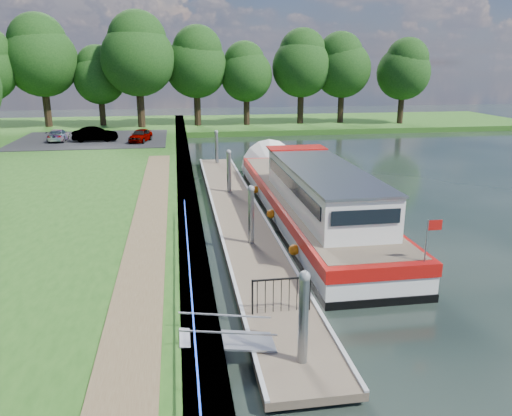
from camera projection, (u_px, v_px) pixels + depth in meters
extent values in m
plane|color=black|center=(297.00, 364.00, 13.55)|extent=(160.00, 160.00, 0.00)
cube|color=#473D2D|center=(188.00, 205.00, 27.28)|extent=(1.10, 90.00, 0.78)
cube|color=#234F16|center=(293.00, 123.00, 64.57)|extent=(60.00, 18.00, 0.60)
cube|color=brown|center=(146.00, 244.00, 20.25)|extent=(1.60, 40.00, 0.05)
cube|color=black|center=(92.00, 139.00, 47.70)|extent=(14.00, 12.00, 0.06)
cube|color=#0C2DBF|center=(190.00, 276.00, 15.57)|extent=(0.04, 18.00, 0.04)
cube|color=#0C2DBF|center=(190.00, 286.00, 15.67)|extent=(0.03, 18.00, 0.03)
cylinder|color=#0C2DBF|center=(198.00, 382.00, 10.92)|extent=(0.04, 0.04, 0.72)
cylinder|color=#0C2DBF|center=(194.00, 335.00, 12.82)|extent=(0.04, 0.04, 0.72)
cylinder|color=#0C2DBF|center=(192.00, 300.00, 14.72)|extent=(0.04, 0.04, 0.72)
cylinder|color=#0C2DBF|center=(189.00, 273.00, 16.61)|extent=(0.04, 0.04, 0.72)
cylinder|color=#0C2DBF|center=(188.00, 251.00, 18.51)|extent=(0.04, 0.04, 0.72)
cylinder|color=#0C2DBF|center=(187.00, 234.00, 20.40)|extent=(0.04, 0.04, 0.72)
cylinder|color=#0C2DBF|center=(185.00, 219.00, 22.30)|extent=(0.04, 0.04, 0.72)
cylinder|color=#0C2DBF|center=(185.00, 207.00, 24.20)|extent=(0.04, 0.04, 0.72)
cube|color=brown|center=(238.00, 215.00, 25.80)|extent=(2.50, 30.00, 0.24)
cube|color=#9EA0A3|center=(289.00, 342.00, 14.49)|extent=(2.30, 5.00, 0.30)
cube|color=#9EA0A3|center=(250.00, 246.00, 22.07)|extent=(2.30, 5.00, 0.30)
cube|color=#9EA0A3|center=(230.00, 199.00, 29.65)|extent=(2.30, 5.00, 0.30)
cube|color=#9EA0A3|center=(219.00, 171.00, 37.24)|extent=(2.30, 5.00, 0.30)
cube|color=#9EA0A3|center=(261.00, 211.00, 25.93)|extent=(0.12, 30.00, 0.06)
cube|color=#9EA0A3|center=(215.00, 213.00, 25.58)|extent=(0.12, 30.00, 0.06)
cylinder|color=gray|center=(303.00, 337.00, 12.77)|extent=(0.26, 0.26, 3.40)
sphere|color=gray|center=(305.00, 276.00, 12.29)|extent=(0.30, 0.30, 0.30)
cylinder|color=gray|center=(251.00, 227.00, 21.30)|extent=(0.26, 0.26, 3.40)
sphere|color=gray|center=(251.00, 189.00, 20.82)|extent=(0.30, 0.30, 0.30)
cylinder|color=gray|center=(229.00, 180.00, 29.83)|extent=(0.26, 0.26, 3.40)
sphere|color=gray|center=(229.00, 152.00, 29.36)|extent=(0.30, 0.30, 0.30)
cylinder|color=gray|center=(217.00, 154.00, 38.37)|extent=(0.26, 0.26, 3.40)
sphere|color=gray|center=(216.00, 132.00, 37.89)|extent=(0.30, 0.30, 0.30)
cube|color=#A5A8AD|center=(227.00, 340.00, 13.58)|extent=(2.58, 1.00, 0.43)
cube|color=#A5A8AD|center=(229.00, 333.00, 12.98)|extent=(2.58, 0.04, 0.41)
cube|color=#A5A8AD|center=(225.00, 315.00, 13.89)|extent=(2.58, 0.04, 0.41)
cube|color=black|center=(252.00, 297.00, 15.23)|extent=(0.05, 0.05, 1.15)
cube|color=black|center=(310.00, 293.00, 15.50)|extent=(0.05, 0.05, 1.15)
cube|color=black|center=(281.00, 279.00, 15.21)|extent=(1.85, 0.05, 0.05)
cube|color=black|center=(257.00, 297.00, 15.25)|extent=(0.02, 0.02, 1.10)
cube|color=black|center=(265.00, 296.00, 15.29)|extent=(0.02, 0.02, 1.10)
cube|color=black|center=(273.00, 296.00, 15.32)|extent=(0.02, 0.02, 1.10)
cube|color=black|center=(281.00, 295.00, 15.36)|extent=(0.02, 0.02, 1.10)
cube|color=black|center=(289.00, 295.00, 15.40)|extent=(0.02, 0.02, 1.10)
cube|color=black|center=(297.00, 294.00, 15.44)|extent=(0.02, 0.02, 1.10)
cube|color=black|center=(305.00, 293.00, 15.47)|extent=(0.02, 0.02, 1.10)
cube|color=black|center=(307.00, 218.00, 26.17)|extent=(4.00, 20.00, 0.55)
cube|color=silver|center=(307.00, 207.00, 26.01)|extent=(3.96, 19.90, 0.65)
cube|color=#A30E0B|center=(308.00, 197.00, 25.85)|extent=(4.04, 20.00, 0.48)
cube|color=brown|center=(308.00, 192.00, 25.78)|extent=(3.68, 19.20, 0.04)
cone|color=silver|center=(271.00, 168.00, 35.89)|extent=(4.00, 1.50, 4.00)
cube|color=silver|center=(322.00, 187.00, 23.17)|extent=(3.00, 11.00, 1.75)
cube|color=gray|center=(323.00, 168.00, 22.91)|extent=(3.10, 11.20, 0.10)
cube|color=black|center=(290.00, 183.00, 22.87)|extent=(0.04, 10.00, 0.55)
cube|color=black|center=(354.00, 181.00, 23.32)|extent=(0.04, 10.00, 0.55)
cube|color=black|center=(295.00, 160.00, 28.36)|extent=(2.60, 0.04, 0.55)
cube|color=black|center=(366.00, 217.00, 17.83)|extent=(2.60, 0.04, 0.55)
cube|color=#A30E0B|center=(296.00, 148.00, 27.81)|extent=(3.20, 1.60, 0.06)
cylinder|color=gray|center=(426.00, 241.00, 16.61)|extent=(0.05, 0.05, 1.50)
cube|color=#A30E0B|center=(435.00, 225.00, 16.49)|extent=(0.50, 0.02, 0.35)
sphere|color=orange|center=(294.00, 250.00, 19.99)|extent=(0.44, 0.44, 0.44)
sphere|color=orange|center=(271.00, 214.00, 24.73)|extent=(0.44, 0.44, 0.44)
sphere|color=orange|center=(255.00, 190.00, 29.47)|extent=(0.44, 0.44, 0.44)
imported|color=#594C47|center=(316.00, 208.00, 19.90)|extent=(0.64, 0.74, 1.72)
cylinder|color=#332316|center=(47.00, 110.00, 56.96)|extent=(0.83, 0.83, 4.21)
sphere|color=black|center=(42.00, 61.00, 55.45)|extent=(7.95, 7.95, 7.95)
sphere|color=black|center=(38.00, 42.00, 54.96)|extent=(6.31, 6.31, 6.31)
cylinder|color=#332316|center=(103.00, 113.00, 58.50)|extent=(0.70, 0.70, 3.10)
sphere|color=black|center=(100.00, 78.00, 57.39)|extent=(5.85, 5.85, 5.85)
sphere|color=black|center=(97.00, 65.00, 57.11)|extent=(4.65, 4.65, 4.65)
cylinder|color=#332316|center=(141.00, 109.00, 56.65)|extent=(0.84, 0.84, 4.29)
sphere|color=black|center=(138.00, 59.00, 55.11)|extent=(8.10, 8.10, 8.10)
sphere|color=black|center=(137.00, 40.00, 54.69)|extent=(6.44, 6.44, 6.44)
cylinder|color=#332316|center=(197.00, 109.00, 59.58)|extent=(0.79, 0.79, 3.83)
sphere|color=black|center=(196.00, 67.00, 58.20)|extent=(7.24, 7.24, 7.24)
sphere|color=black|center=(197.00, 50.00, 57.51)|extent=(5.75, 5.75, 5.75)
cylinder|color=#332316|center=(247.00, 111.00, 60.29)|extent=(0.72, 0.72, 3.26)
sphere|color=black|center=(246.00, 75.00, 59.12)|extent=(6.16, 6.16, 6.16)
sphere|color=black|center=(244.00, 62.00, 58.90)|extent=(4.89, 4.89, 4.89)
cylinder|color=#332316|center=(300.00, 108.00, 61.51)|extent=(0.78, 0.78, 3.77)
sphere|color=black|center=(301.00, 67.00, 60.16)|extent=(7.13, 7.13, 7.13)
sphere|color=black|center=(302.00, 52.00, 59.90)|extent=(5.66, 5.66, 5.66)
cylinder|color=#332316|center=(341.00, 108.00, 62.32)|extent=(0.77, 0.77, 3.65)
sphere|color=black|center=(342.00, 69.00, 61.01)|extent=(6.89, 6.89, 6.89)
sphere|color=black|center=(340.00, 54.00, 60.49)|extent=(5.47, 5.47, 5.47)
cylinder|color=#332316|center=(401.00, 109.00, 61.64)|extent=(0.74, 0.74, 3.41)
sphere|color=black|center=(404.00, 73.00, 60.42)|extent=(6.43, 6.43, 6.43)
sphere|color=black|center=(407.00, 59.00, 59.80)|extent=(5.11, 5.11, 5.11)
imported|color=#999999|center=(141.00, 135.00, 45.95)|extent=(2.29, 3.73, 1.18)
imported|color=#999999|center=(95.00, 134.00, 46.16)|extent=(3.99, 1.40, 1.31)
imported|color=#999999|center=(58.00, 135.00, 46.47)|extent=(1.55, 3.75, 1.08)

